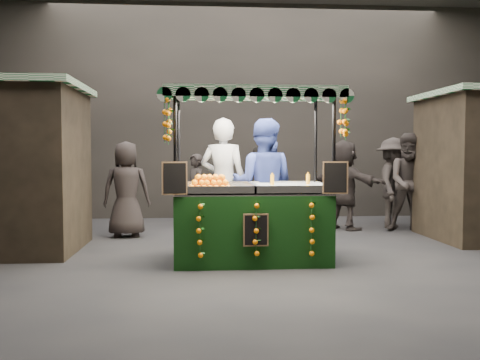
{
  "coord_description": "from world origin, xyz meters",
  "views": [
    {
      "loc": [
        -1.13,
        -7.51,
        1.54
      ],
      "look_at": [
        -0.52,
        0.25,
        1.13
      ],
      "focal_mm": 39.99,
      "sensor_mm": 36.0,
      "label": 1
    }
  ],
  "objects": [
    {
      "name": "shopper_0",
      "position": [
        -4.11,
        3.12,
        0.78
      ],
      "size": [
        0.63,
        0.47,
        1.56
      ],
      "rotation": [
        0.0,
        0.0,
        -0.18
      ],
      "color": "black",
      "rests_on": "ground"
    },
    {
      "name": "shopper_1",
      "position": [
        2.97,
        2.48,
        0.96
      ],
      "size": [
        1.08,
        0.93,
        1.91
      ],
      "rotation": [
        0.0,
        0.0,
        -0.26
      ],
      "color": "#2E2825",
      "rests_on": "ground"
    },
    {
      "name": "shopper_7",
      "position": [
        3.74,
        3.26,
        0.84
      ],
      "size": [
        0.71,
        1.07,
        1.69
      ],
      "rotation": [
        0.0,
        0.0,
        -1.25
      ],
      "color": "#2E2725",
      "rests_on": "ground"
    },
    {
      "name": "shopper_2",
      "position": [
        0.17,
        3.95,
        0.83
      ],
      "size": [
        0.99,
        0.45,
        1.66
      ],
      "rotation": [
        0.0,
        0.0,
        3.1
      ],
      "color": "black",
      "rests_on": "ground"
    },
    {
      "name": "market_hall",
      "position": [
        0.0,
        0.0,
        3.38
      ],
      "size": [
        12.1,
        10.1,
        5.05
      ],
      "color": "black",
      "rests_on": "ground"
    },
    {
      "name": "shopper_3",
      "position": [
        2.82,
        3.03,
        0.92
      ],
      "size": [
        1.14,
        1.36,
        1.83
      ],
      "rotation": [
        0.0,
        0.0,
        1.11
      ],
      "color": "#282321",
      "rests_on": "ground"
    },
    {
      "name": "shopper_4",
      "position": [
        -2.43,
        2.24,
        0.87
      ],
      "size": [
        0.88,
        0.59,
        1.73
      ],
      "rotation": [
        0.0,
        0.0,
        3.19
      ],
      "color": "black",
      "rests_on": "ground"
    },
    {
      "name": "vendor_blue",
      "position": [
        -0.12,
        0.74,
        1.03
      ],
      "size": [
        1.18,
        1.03,
        2.06
      ],
      "rotation": [
        0.0,
        0.0,
        2.86
      ],
      "color": "navy",
      "rests_on": "ground"
    },
    {
      "name": "juice_stall",
      "position": [
        -0.38,
        -0.1,
        0.74
      ],
      "size": [
        2.47,
        1.45,
        2.4
      ],
      "color": "black",
      "rests_on": "ground"
    },
    {
      "name": "shopper_5",
      "position": [
        1.76,
        2.87,
        0.89
      ],
      "size": [
        1.42,
        1.63,
        1.78
      ],
      "rotation": [
        0.0,
        0.0,
        2.23
      ],
      "color": "#2A2422",
      "rests_on": "ground"
    },
    {
      "name": "vendor_grey",
      "position": [
        -0.73,
        1.04,
        1.04
      ],
      "size": [
        0.88,
        0.72,
        2.08
      ],
      "rotation": [
        0.0,
        0.0,
        2.81
      ],
      "color": "gray",
      "rests_on": "ground"
    },
    {
      "name": "ground",
      "position": [
        0.0,
        0.0,
        0.0
      ],
      "size": [
        12.0,
        12.0,
        0.0
      ],
      "primitive_type": "plane",
      "color": "black",
      "rests_on": "ground"
    },
    {
      "name": "shopper_6",
      "position": [
        -1.2,
        3.55,
        0.75
      ],
      "size": [
        0.57,
        0.65,
        1.5
      ],
      "rotation": [
        0.0,
        0.0,
        -1.09
      ],
      "color": "black",
      "rests_on": "ground"
    }
  ]
}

